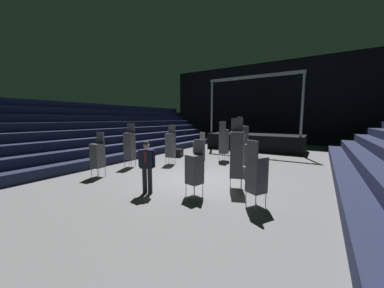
% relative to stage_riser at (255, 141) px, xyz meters
% --- Properties ---
extents(ground_plane, '(22.00, 30.00, 0.10)m').
position_rel_stage_riser_xyz_m(ground_plane, '(-0.00, -9.49, -0.74)').
color(ground_plane, slate).
extents(arena_end_wall, '(22.00, 0.30, 8.00)m').
position_rel_stage_riser_xyz_m(arena_end_wall, '(-0.00, 5.51, 3.31)').
color(arena_end_wall, black).
rests_on(arena_end_wall, ground_plane).
extents(bleacher_bank_left, '(6.00, 24.00, 3.60)m').
position_rel_stage_riser_xyz_m(bleacher_bank_left, '(-8.00, -8.49, 1.11)').
color(bleacher_bank_left, '#191E38').
rests_on(bleacher_bank_left, ground_plane).
extents(stage_riser, '(7.12, 2.79, 5.57)m').
position_rel_stage_riser_xyz_m(stage_riser, '(0.00, 0.00, 0.00)').
color(stage_riser, black).
rests_on(stage_riser, ground_plane).
extents(man_with_tie, '(0.56, 0.37, 1.74)m').
position_rel_stage_riser_xyz_m(man_with_tie, '(-0.31, -11.87, 0.29)').
color(man_with_tie, black).
rests_on(man_with_tie, ground_plane).
extents(chair_stack_front_left, '(0.56, 0.56, 2.56)m').
position_rel_stage_riser_xyz_m(chair_stack_front_left, '(1.11, -6.57, 0.59)').
color(chair_stack_front_left, '#B2B5BA').
rests_on(chair_stack_front_left, ground_plane).
extents(chair_stack_front_right, '(0.57, 0.57, 2.48)m').
position_rel_stage_riser_xyz_m(chair_stack_front_right, '(2.00, -9.84, 0.54)').
color(chair_stack_front_right, '#B2B5BA').
rests_on(chair_stack_front_right, ground_plane).
extents(chair_stack_mid_left, '(0.48, 0.48, 1.88)m').
position_rel_stage_riser_xyz_m(chair_stack_mid_left, '(-3.50, -11.48, 0.25)').
color(chair_stack_mid_left, '#B2B5BA').
rests_on(chair_stack_mid_left, ground_plane).
extents(chair_stack_mid_right, '(0.54, 0.54, 1.79)m').
position_rel_stage_riser_xyz_m(chair_stack_mid_right, '(1.12, -11.22, 0.21)').
color(chair_stack_mid_right, '#B2B5BA').
rests_on(chair_stack_mid_right, ground_plane).
extents(chair_stack_mid_centre, '(0.52, 0.52, 2.14)m').
position_rel_stage_riser_xyz_m(chair_stack_mid_centre, '(-2.42, -7.87, 0.37)').
color(chair_stack_mid_centre, '#B2B5BA').
rests_on(chair_stack_mid_centre, ground_plane).
extents(chair_stack_rear_left, '(0.48, 0.48, 2.31)m').
position_rel_stage_riser_xyz_m(chair_stack_rear_left, '(-0.36, -5.42, 0.46)').
color(chair_stack_rear_left, '#B2B5BA').
rests_on(chair_stack_rear_left, ground_plane).
extents(chair_stack_rear_right, '(0.54, 0.54, 2.22)m').
position_rel_stage_riser_xyz_m(chair_stack_rear_right, '(-3.73, -9.54, 0.42)').
color(chair_stack_rear_right, '#B2B5BA').
rests_on(chair_stack_rear_right, ground_plane).
extents(chair_stack_rear_centre, '(0.60, 0.60, 1.88)m').
position_rel_stage_riser_xyz_m(chair_stack_rear_centre, '(3.00, -11.01, 0.25)').
color(chair_stack_rear_centre, '#B2B5BA').
rests_on(chair_stack_rear_centre, ground_plane).
extents(chair_stack_aisle_left, '(0.62, 0.62, 1.79)m').
position_rel_stage_riser_xyz_m(chair_stack_aisle_left, '(1.69, -7.67, 0.21)').
color(chair_stack_aisle_left, '#B2B5BA').
rests_on(chair_stack_aisle_left, ground_plane).
extents(chair_stack_aisle_right, '(0.59, 0.59, 1.79)m').
position_rel_stage_riser_xyz_m(chair_stack_aisle_right, '(-0.54, -8.04, 0.21)').
color(chair_stack_aisle_right, '#B2B5BA').
rests_on(chair_stack_aisle_right, ground_plane).
extents(equipment_road_case, '(1.01, 0.79, 0.50)m').
position_rel_stage_riser_xyz_m(equipment_road_case, '(-3.55, -5.88, -0.44)').
color(equipment_road_case, black).
rests_on(equipment_road_case, ground_plane).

